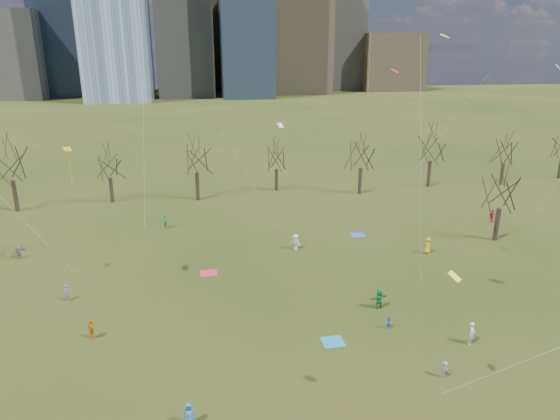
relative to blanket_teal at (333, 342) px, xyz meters
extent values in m
plane|color=black|center=(-2.06, -1.18, -0.01)|extent=(500.00, 500.00, 0.00)
cube|color=#726347|center=(42.94, 213.82, 35.98)|extent=(28.00, 28.00, 72.00)
cube|color=#384C66|center=(-62.06, 218.82, 32.48)|extent=(25.00, 25.00, 65.00)
cube|color=slate|center=(67.94, 228.82, 28.98)|extent=(22.00, 22.00, 58.00)
cube|color=#726347|center=(2.94, 238.82, 23.98)|extent=(30.00, 30.00, 48.00)
cube|color=slate|center=(-87.06, 208.82, 17.98)|extent=(35.00, 30.00, 36.00)
cube|color=#726347|center=(92.94, 223.82, 13.98)|extent=(30.00, 28.00, 28.00)
cylinder|color=black|center=(-33.06, 37.82, 2.12)|extent=(0.55, 0.55, 4.28)
cylinder|color=black|center=(-21.06, 39.82, 1.79)|extent=(0.52, 0.52, 3.60)
cylinder|color=black|center=(-9.06, 38.82, 2.01)|extent=(0.54, 0.54, 4.05)
cylinder|color=black|center=(2.94, 41.82, 1.67)|extent=(0.51, 0.51, 3.38)
cylinder|color=black|center=(14.94, 37.82, 1.97)|extent=(0.54, 0.54, 3.96)
cylinder|color=black|center=(26.94, 39.82, 2.05)|extent=(0.54, 0.54, 4.14)
cylinder|color=black|center=(38.94, 38.82, 1.74)|extent=(0.52, 0.52, 3.51)
cylinder|color=black|center=(50.94, 40.82, 1.85)|extent=(0.53, 0.53, 3.74)
cylinder|color=black|center=(23.94, 16.82, 1.90)|extent=(0.53, 0.53, 3.83)
cube|color=teal|center=(0.00, 0.00, 0.00)|extent=(1.60, 1.50, 0.03)
cube|color=blue|center=(9.07, 21.09, 0.00)|extent=(1.60, 1.50, 0.03)
cube|color=red|center=(-8.61, 13.68, 0.00)|extent=(1.60, 1.50, 0.03)
imported|color=#2666A7|center=(-10.55, -6.84, 0.73)|extent=(0.73, 0.48, 1.49)
imported|color=silver|center=(9.97, -2.06, 0.88)|extent=(0.77, 0.75, 1.78)
imported|color=slate|center=(6.11, -5.33, 0.59)|extent=(0.83, 0.90, 1.22)
imported|color=orange|center=(-17.71, 3.66, 0.73)|extent=(0.83, 0.91, 1.48)
imported|color=#1B7936|center=(5.18, 4.21, 0.87)|extent=(1.72, 0.88, 1.77)
imported|color=#8453A7|center=(-20.91, 10.23, 0.73)|extent=(0.47, 0.61, 1.49)
imported|color=#2966B2|center=(4.77, 1.01, 0.50)|extent=(0.58, 0.63, 1.04)
imported|color=silver|center=(0.94, 18.06, 0.86)|extent=(1.24, 1.27, 1.74)
imported|color=#A91837|center=(27.06, 22.53, 0.80)|extent=(0.99, 0.51, 1.62)
imported|color=slate|center=(-27.82, 20.71, 0.76)|extent=(1.30, 1.39, 1.56)
imported|color=gold|center=(14.56, 14.52, 0.87)|extent=(0.74, 0.97, 1.77)
imported|color=#176831|center=(-13.18, 27.45, 0.87)|extent=(0.61, 0.75, 1.77)
plane|color=gold|center=(-19.28, 10.34, 13.22)|extent=(1.08, 1.06, 0.22)
cylinder|color=silver|center=(-21.66, 7.40, 7.30)|extent=(4.78, 5.89, 11.84)
cylinder|color=gold|center=(-19.28, 10.34, 11.62)|extent=(0.04, 0.04, 2.70)
plane|color=#D4EE25|center=(9.53, 5.60, 21.70)|extent=(0.97, 0.95, 0.30)
cylinder|color=silver|center=(7.46, 3.26, 11.54)|extent=(4.15, 4.70, 20.32)
plane|color=#26A861|center=(31.49, 20.75, 18.85)|extent=(1.08, 1.04, 0.60)
cylinder|color=silver|center=(-14.13, 21.50, 15.44)|extent=(2.40, 4.73, 28.12)
plane|color=red|center=(14.43, 26.36, 18.31)|extent=(1.32, 1.32, 0.42)
cylinder|color=silver|center=(17.86, 22.12, 9.85)|extent=(6.89, 8.50, 16.93)
cylinder|color=red|center=(14.43, 26.36, 16.52)|extent=(0.04, 0.04, 3.00)
plane|color=#F3F927|center=(4.12, -8.52, 9.03)|extent=(0.97, 0.95, 0.39)
cylinder|color=silver|center=(7.25, -11.22, 5.21)|extent=(6.29, 5.43, 7.65)
plane|color=silver|center=(-0.14, 21.31, 13.02)|extent=(0.97, 0.89, 0.44)
cylinder|color=silver|center=(-3.41, 19.30, 7.20)|extent=(6.56, 4.03, 11.65)
camera|label=1|loc=(-9.57, -31.08, 20.82)|focal=32.00mm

